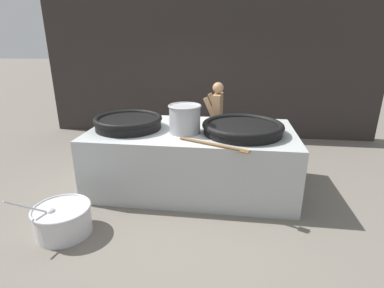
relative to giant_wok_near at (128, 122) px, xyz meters
The scene contains 9 objects.
ground_plane 1.46m from the giant_wok_near, ahead, with size 60.00×60.00×0.00m, color slate.
back_wall 3.22m from the giant_wok_near, 71.75° to the left, with size 7.93×0.24×3.49m, color #2D2826.
hearth_platform 1.15m from the giant_wok_near, ahead, with size 3.13×1.63×0.97m.
giant_wok_near is the anchor object (origin of this frame).
giant_wok_far 1.75m from the giant_wok_near, ahead, with size 1.20×1.20×0.17m.
stock_pot 0.92m from the giant_wok_near, ahead, with size 0.49×0.49×0.42m.
stirring_paddle 1.56m from the giant_wok_near, 24.79° to the right, with size 0.96×0.47×0.04m.
cook 1.93m from the giant_wok_near, 47.07° to the left, with size 0.38×0.57×1.52m.
prep_bowl_vegetables 1.70m from the giant_wok_near, 107.12° to the right, with size 0.77×0.75×0.64m.
Camera 1 is at (0.59, -4.40, 2.30)m, focal length 28.00 mm.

